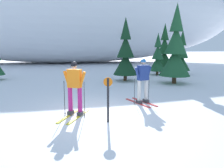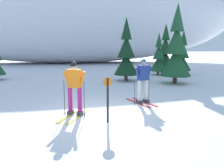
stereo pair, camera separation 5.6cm
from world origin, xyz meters
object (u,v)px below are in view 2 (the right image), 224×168
object	(u,v)px
pine_tree_right	(165,52)
skier_navy_jacket	(143,80)
pine_tree_center_left	(176,51)
pine_tree_center_right	(158,57)
pine_tree_far_right	(183,56)
pine_tree_left	(126,55)
trail_marker_post	(108,97)
skier_orange_jacket	(74,87)

from	to	relation	value
pine_tree_right	skier_navy_jacket	bearing A→B (deg)	-115.07
pine_tree_center_left	pine_tree_center_right	xyz separation A→B (m)	(0.29, 3.96, -0.64)
pine_tree_center_left	pine_tree_center_right	bearing A→B (deg)	85.77
pine_tree_right	pine_tree_far_right	world-z (taller)	pine_tree_right
pine_tree_left	trail_marker_post	bearing A→B (deg)	-105.33
pine_tree_far_right	trail_marker_post	world-z (taller)	pine_tree_far_right
skier_orange_jacket	pine_tree_center_left	xyz separation A→B (m)	(5.99, 5.69, 1.03)
pine_tree_right	trail_marker_post	xyz separation A→B (m)	(-6.51, -12.40, -0.92)
skier_navy_jacket	trail_marker_post	bearing A→B (deg)	-128.80
pine_tree_center_left	pine_tree_far_right	bearing A→B (deg)	59.94
pine_tree_right	pine_tree_left	bearing A→B (deg)	-134.50
pine_tree_right	skier_orange_jacket	bearing A→B (deg)	-123.12
pine_tree_center_left	pine_tree_right	bearing A→B (deg)	75.21
skier_navy_jacket	skier_orange_jacket	distance (m)	3.00
pine_tree_center_right	pine_tree_far_right	bearing A→B (deg)	-5.49
pine_tree_right	trail_marker_post	distance (m)	14.04
trail_marker_post	pine_tree_left	bearing A→B (deg)	74.67
pine_tree_center_right	trail_marker_post	bearing A→B (deg)	-116.59
skier_navy_jacket	skier_orange_jacket	size ratio (longest dim) A/B	0.99
skier_navy_jacket	pine_tree_far_right	bearing A→B (deg)	56.41
pine_tree_far_right	trail_marker_post	xyz separation A→B (m)	(-7.16, -10.33, -0.65)
pine_tree_left	pine_tree_far_right	distance (m)	5.48
pine_tree_left	pine_tree_center_right	world-z (taller)	pine_tree_left
pine_tree_left	pine_tree_right	size ratio (longest dim) A/B	0.99
pine_tree_center_right	trail_marker_post	size ratio (longest dim) A/B	2.30
pine_tree_right	pine_tree_far_right	size ratio (longest dim) A/B	1.18
trail_marker_post	pine_tree_right	bearing A→B (deg)	62.29
pine_tree_center_right	trail_marker_post	world-z (taller)	pine_tree_center_right
pine_tree_center_left	trail_marker_post	distance (m)	8.31
pine_tree_center_left	pine_tree_right	size ratio (longest dim) A/B	1.17
skier_navy_jacket	trail_marker_post	distance (m)	2.72
pine_tree_left	pine_tree_far_right	size ratio (longest dim) A/B	1.17
pine_tree_center_left	pine_tree_right	xyz separation A→B (m)	(1.55, 5.85, -0.28)
skier_navy_jacket	pine_tree_center_right	bearing A→B (deg)	67.02
pine_tree_left	trail_marker_post	world-z (taller)	pine_tree_left
pine_tree_center_left	pine_tree_far_right	world-z (taller)	pine_tree_center_left
skier_navy_jacket	pine_tree_center_right	size ratio (longest dim) A/B	0.56
pine_tree_left	skier_orange_jacket	bearing A→B (deg)	-114.21
pine_tree_center_right	pine_tree_far_right	world-z (taller)	pine_tree_far_right
pine_tree_left	pine_tree_right	world-z (taller)	pine_tree_right
pine_tree_left	pine_tree_right	xyz separation A→B (m)	(4.32, 4.40, 0.01)
skier_navy_jacket	pine_tree_far_right	xyz separation A→B (m)	(5.46, 8.21, 0.49)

